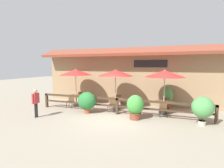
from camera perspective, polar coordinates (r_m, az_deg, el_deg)
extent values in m
plane|color=#9E937F|center=(9.55, -0.39, -11.41)|extent=(60.00, 60.00, 0.00)
cube|color=#997A56|center=(13.17, 6.07, 1.35)|extent=(14.00, 0.40, 3.60)
cube|color=brown|center=(12.63, 5.55, 10.59)|extent=(14.28, 1.48, 0.70)
cube|color=black|center=(12.62, 12.34, 6.51)|extent=(2.33, 0.04, 0.51)
cube|color=#3D2D1E|center=(10.29, 1.68, -5.00)|extent=(10.40, 0.14, 0.11)
cube|color=#3D2D1E|center=(10.38, 1.67, -7.27)|extent=(10.40, 0.10, 0.09)
cube|color=#3D2D1E|center=(12.92, -20.52, -5.01)|extent=(0.14, 0.14, 0.95)
cube|color=#3D2D1E|center=(10.38, 1.67, -7.27)|extent=(0.14, 0.14, 0.95)
cube|color=#3D2D1E|center=(10.05, 30.96, -8.58)|extent=(0.14, 0.14, 0.95)
cylinder|color=#B7B2A8|center=(13.07, -11.67, -1.77)|extent=(0.06, 0.06, 2.24)
cone|color=red|center=(12.96, -11.78, 3.78)|extent=(2.35, 2.35, 0.42)
sphere|color=#B2ADA3|center=(12.96, -11.80, 4.72)|extent=(0.07, 0.07, 0.07)
cylinder|color=brown|center=(13.13, -11.63, -3.64)|extent=(1.09, 1.09, 0.05)
cylinder|color=#333333|center=(13.20, -11.59, -5.17)|extent=(0.07, 0.07, 0.66)
cylinder|color=#333333|center=(13.26, -11.57, -6.50)|extent=(0.60, 0.60, 0.03)
cube|color=brown|center=(12.43, -13.47, -5.51)|extent=(0.48, 0.48, 0.05)
cube|color=brown|center=(12.55, -13.13, -4.34)|extent=(0.40, 0.10, 0.40)
cylinder|color=#2D2D2D|center=(12.38, -14.62, -6.62)|extent=(0.04, 0.04, 0.39)
cylinder|color=#2D2D2D|center=(12.22, -13.00, -6.74)|extent=(0.04, 0.04, 0.39)
cylinder|color=#2D2D2D|center=(12.72, -13.87, -6.27)|extent=(0.04, 0.04, 0.39)
cylinder|color=#2D2D2D|center=(12.56, -12.29, -6.38)|extent=(0.04, 0.04, 0.39)
cube|color=brown|center=(13.93, -9.76, -4.20)|extent=(0.43, 0.43, 0.05)
cube|color=brown|center=(13.73, -10.19, -3.40)|extent=(0.40, 0.04, 0.40)
cylinder|color=#2D2D2D|center=(14.03, -8.68, -5.02)|extent=(0.04, 0.04, 0.39)
cylinder|color=#2D2D2D|center=(14.22, -10.01, -4.89)|extent=(0.04, 0.04, 0.39)
cylinder|color=#2D2D2D|center=(13.71, -9.48, -5.29)|extent=(0.04, 0.04, 0.39)
cylinder|color=#2D2D2D|center=(13.91, -10.83, -5.15)|extent=(0.04, 0.04, 0.39)
cylinder|color=#B7B2A8|center=(11.58, 1.13, -2.64)|extent=(0.06, 0.06, 2.24)
cone|color=red|center=(11.46, 1.14, 3.64)|extent=(2.35, 2.35, 0.42)
sphere|color=#B2ADA3|center=(11.45, 1.14, 4.70)|extent=(0.07, 0.07, 0.07)
cylinder|color=brown|center=(11.65, 1.12, -4.74)|extent=(1.09, 1.09, 0.05)
cylinder|color=#333333|center=(11.72, 1.12, -6.45)|extent=(0.07, 0.07, 0.66)
cylinder|color=#333333|center=(11.79, 1.12, -7.95)|extent=(0.60, 0.60, 0.03)
cube|color=brown|center=(10.88, -0.06, -6.98)|extent=(0.43, 0.43, 0.05)
cube|color=brown|center=(11.01, 0.25, -5.63)|extent=(0.40, 0.05, 0.40)
cylinder|color=#2D2D2D|center=(10.82, -1.35, -8.25)|extent=(0.04, 0.04, 0.39)
cylinder|color=#2D2D2D|center=(10.70, 0.58, -8.42)|extent=(0.04, 0.04, 0.39)
cylinder|color=#2D2D2D|center=(11.16, -0.68, -7.80)|extent=(0.04, 0.04, 0.39)
cylinder|color=#2D2D2D|center=(11.05, 1.20, -7.95)|extent=(0.04, 0.04, 0.39)
cube|color=brown|center=(12.51, 2.51, -5.27)|extent=(0.45, 0.45, 0.05)
cube|color=brown|center=(12.30, 2.18, -4.40)|extent=(0.40, 0.07, 0.40)
cylinder|color=#2D2D2D|center=(12.66, 3.64, -6.16)|extent=(0.04, 0.04, 0.39)
cylinder|color=#2D2D2D|center=(12.80, 2.05, -6.01)|extent=(0.04, 0.04, 0.39)
cylinder|color=#2D2D2D|center=(12.32, 2.99, -6.50)|extent=(0.04, 0.04, 0.39)
cylinder|color=#2D2D2D|center=(12.46, 1.36, -6.35)|extent=(0.04, 0.04, 0.39)
cylinder|color=#B7B2A8|center=(10.95, 16.63, -3.39)|extent=(0.06, 0.06, 2.24)
cone|color=red|center=(10.82, 16.83, 3.25)|extent=(2.35, 2.35, 0.42)
sphere|color=#B2ADA3|center=(10.82, 16.86, 4.37)|extent=(0.07, 0.07, 0.07)
cylinder|color=brown|center=(11.03, 16.56, -5.60)|extent=(1.09, 1.09, 0.05)
cylinder|color=#333333|center=(11.10, 16.51, -7.40)|extent=(0.07, 0.07, 0.66)
cylinder|color=#333333|center=(11.18, 16.46, -8.98)|extent=(0.60, 0.60, 0.03)
cube|color=brown|center=(10.28, 16.44, -8.00)|extent=(0.48, 0.48, 0.05)
cube|color=brown|center=(10.41, 16.38, -6.55)|extent=(0.40, 0.10, 0.40)
cylinder|color=#2D2D2D|center=(10.13, 15.43, -9.45)|extent=(0.04, 0.04, 0.39)
cylinder|color=#2D2D2D|center=(10.17, 17.59, -9.46)|extent=(0.04, 0.04, 0.39)
cylinder|color=#2D2D2D|center=(10.50, 15.26, -8.91)|extent=(0.04, 0.04, 0.39)
cylinder|color=#2D2D2D|center=(10.54, 17.34, -8.91)|extent=(0.04, 0.04, 0.39)
cube|color=brown|center=(11.89, 16.94, -6.12)|extent=(0.49, 0.49, 0.05)
cube|color=brown|center=(11.66, 17.08, -5.24)|extent=(0.40, 0.10, 0.40)
cylinder|color=#2D2D2D|center=(12.15, 17.70, -6.96)|extent=(0.04, 0.04, 0.39)
cylinder|color=#2D2D2D|center=(12.10, 15.91, -6.95)|extent=(0.04, 0.04, 0.39)
cylinder|color=#2D2D2D|center=(11.78, 17.94, -7.36)|extent=(0.04, 0.04, 0.39)
cylinder|color=#2D2D2D|center=(11.73, 16.09, -7.36)|extent=(0.04, 0.04, 0.39)
cylinder|color=#9E4C33|center=(10.80, -8.14, -8.61)|extent=(0.42, 0.42, 0.29)
cylinder|color=#9E4C33|center=(10.77, -8.15, -7.96)|extent=(0.45, 0.45, 0.04)
ellipsoid|color=#287033|center=(10.66, -8.19, -5.46)|extent=(1.11, 1.00, 1.08)
cylinder|color=brown|center=(9.58, 7.59, -10.31)|extent=(0.59, 0.59, 0.35)
cylinder|color=brown|center=(9.54, 7.60, -9.42)|extent=(0.64, 0.64, 0.04)
ellipsoid|color=#3D8E38|center=(9.43, 7.64, -6.71)|extent=(0.92, 0.83, 1.04)
cylinder|color=#B7AD99|center=(9.63, 27.28, -11.24)|extent=(0.35, 0.35, 0.23)
cylinder|color=#B7AD99|center=(9.60, 27.30, -10.70)|extent=(0.38, 0.38, 0.04)
cylinder|color=brown|center=(9.55, 27.35, -9.70)|extent=(0.06, 0.06, 0.31)
ellipsoid|color=#4C934C|center=(9.44, 27.50, -6.77)|extent=(1.01, 0.91, 1.03)
cylinder|color=#9E4C33|center=(12.38, 17.69, -6.97)|extent=(0.46, 0.46, 0.28)
cylinder|color=#9E4C33|center=(12.36, 17.71, -6.42)|extent=(0.50, 0.50, 0.04)
cylinder|color=brown|center=(12.32, 17.73, -5.61)|extent=(0.08, 0.08, 0.32)
ellipsoid|color=#4C934C|center=(12.23, 17.81, -3.26)|extent=(0.67, 0.61, 1.06)
cylinder|color=black|center=(10.57, -23.75, -7.98)|extent=(0.09, 0.09, 0.79)
cylinder|color=black|center=(10.70, -23.29, -7.79)|extent=(0.09, 0.09, 0.79)
cube|color=#B23333|center=(10.50, -23.67, -4.30)|extent=(0.27, 0.46, 0.56)
cylinder|color=#B23333|center=(10.30, -24.42, -4.52)|extent=(0.07, 0.07, 0.53)
cylinder|color=#B23333|center=(10.70, -22.95, -4.08)|extent=(0.07, 0.07, 0.53)
sphere|color=tan|center=(10.44, -23.76, -2.14)|extent=(0.21, 0.21, 0.21)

